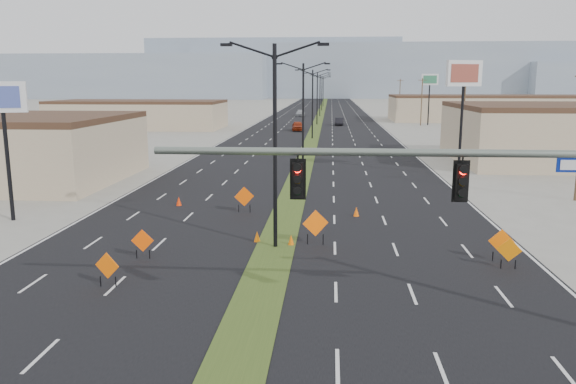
# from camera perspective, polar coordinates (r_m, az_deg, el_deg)

# --- Properties ---
(ground) EXTENTS (600.00, 600.00, 0.00)m
(ground) POSITION_cam_1_polar(r_m,az_deg,el_deg) (17.46, -5.30, -16.98)
(ground) COLOR gray
(ground) RESTS_ON ground
(road_surface) EXTENTS (25.00, 400.00, 0.02)m
(road_surface) POSITION_cam_1_polar(r_m,az_deg,el_deg) (115.50, 3.00, 7.00)
(road_surface) COLOR black
(road_surface) RESTS_ON ground
(median_strip) EXTENTS (2.00, 400.00, 0.04)m
(median_strip) POSITION_cam_1_polar(r_m,az_deg,el_deg) (115.50, 3.00, 7.00)
(median_strip) COLOR #374C1B
(median_strip) RESTS_ON ground
(building_sw_far) EXTENTS (30.00, 14.00, 4.50)m
(building_sw_far) POSITION_cam_1_polar(r_m,az_deg,el_deg) (106.18, -14.88, 7.51)
(building_sw_far) COLOR tan
(building_sw_far) RESTS_ON ground
(building_se_far) EXTENTS (44.00, 16.00, 5.00)m
(building_se_far) POSITION_cam_1_polar(r_m,az_deg,el_deg) (130.18, 20.26, 7.90)
(building_se_far) COLOR tan
(building_se_far) RESTS_ON ground
(mesa_west) EXTENTS (180.00, 50.00, 22.00)m
(mesa_west) POSITION_cam_1_polar(r_m,az_deg,el_deg) (319.67, -18.60, 11.02)
(mesa_west) COLOR #8592A5
(mesa_west) RESTS_ON ground
(mesa_center) EXTENTS (220.00, 50.00, 28.00)m
(mesa_center) POSITION_cam_1_polar(r_m,az_deg,el_deg) (317.43, 11.32, 11.92)
(mesa_center) COLOR #8592A5
(mesa_center) RESTS_ON ground
(mesa_backdrop) EXTENTS (140.00, 50.00, 32.00)m
(mesa_backdrop) POSITION_cam_1_polar(r_m,az_deg,el_deg) (336.85, -1.27, 12.41)
(mesa_backdrop) COLOR #8592A5
(mesa_backdrop) RESTS_ON ground
(signal_mast) EXTENTS (16.30, 0.60, 8.00)m
(signal_mast) POSITION_cam_1_polar(r_m,az_deg,el_deg) (18.46, 22.75, -0.43)
(signal_mast) COLOR slate
(signal_mast) RESTS_ON ground
(streetlight_0) EXTENTS (5.15, 0.24, 10.02)m
(streetlight_0) POSITION_cam_1_polar(r_m,az_deg,el_deg) (27.45, -1.33, 5.27)
(streetlight_0) COLOR black
(streetlight_0) RESTS_ON ground
(streetlight_1) EXTENTS (5.15, 0.24, 10.02)m
(streetlight_1) POSITION_cam_1_polar(r_m,az_deg,el_deg) (55.31, 1.55, 8.20)
(streetlight_1) COLOR black
(streetlight_1) RESTS_ON ground
(streetlight_2) EXTENTS (5.15, 0.24, 10.02)m
(streetlight_2) POSITION_cam_1_polar(r_m,az_deg,el_deg) (83.26, 2.50, 9.16)
(streetlight_2) COLOR black
(streetlight_2) RESTS_ON ground
(streetlight_3) EXTENTS (5.15, 0.24, 10.02)m
(streetlight_3) POSITION_cam_1_polar(r_m,az_deg,el_deg) (111.24, 2.98, 9.64)
(streetlight_3) COLOR black
(streetlight_3) RESTS_ON ground
(streetlight_4) EXTENTS (5.15, 0.24, 10.02)m
(streetlight_4) POSITION_cam_1_polar(r_m,az_deg,el_deg) (139.23, 3.27, 9.92)
(streetlight_4) COLOR black
(streetlight_4) RESTS_ON ground
(streetlight_5) EXTENTS (5.15, 0.24, 10.02)m
(streetlight_5) POSITION_cam_1_polar(r_m,az_deg,el_deg) (167.22, 3.46, 10.11)
(streetlight_5) COLOR black
(streetlight_5) RESTS_ON ground
(streetlight_6) EXTENTS (5.15, 0.24, 10.02)m
(streetlight_6) POSITION_cam_1_polar(r_m,az_deg,el_deg) (195.21, 3.59, 10.25)
(streetlight_6) COLOR black
(streetlight_6) RESTS_ON ground
(utility_pole_1) EXTENTS (1.60, 0.20, 9.00)m
(utility_pole_1) POSITION_cam_1_polar(r_m,az_deg,el_deg) (77.22, 17.45, 7.97)
(utility_pole_1) COLOR #4C3823
(utility_pole_1) RESTS_ON ground
(utility_pole_2) EXTENTS (1.60, 0.20, 9.00)m
(utility_pole_2) POSITION_cam_1_polar(r_m,az_deg,el_deg) (111.58, 13.42, 8.98)
(utility_pole_2) COLOR #4C3823
(utility_pole_2) RESTS_ON ground
(utility_pole_3) EXTENTS (1.60, 0.20, 9.00)m
(utility_pole_3) POSITION_cam_1_polar(r_m,az_deg,el_deg) (146.24, 11.28, 9.49)
(utility_pole_3) COLOR #4C3823
(utility_pole_3) RESTS_ON ground
(car_left) EXTENTS (2.40, 4.98, 1.64)m
(car_left) POSITION_cam_1_polar(r_m,az_deg,el_deg) (96.98, 0.99, 6.72)
(car_left) COLOR maroon
(car_left) RESTS_ON ground
(car_mid) EXTENTS (1.76, 4.45, 1.44)m
(car_mid) POSITION_cam_1_polar(r_m,az_deg,el_deg) (110.04, 5.24, 7.14)
(car_mid) COLOR black
(car_mid) RESTS_ON ground
(car_far) EXTENTS (2.20, 5.26, 1.52)m
(car_far) POSITION_cam_1_polar(r_m,az_deg,el_deg) (139.10, 1.27, 8.02)
(car_far) COLOR #9EA2A7
(car_far) RESTS_ON ground
(construction_sign_0) EXTENTS (1.08, 0.28, 1.46)m
(construction_sign_0) POSITION_cam_1_polar(r_m,az_deg,el_deg) (24.05, -17.89, -7.26)
(construction_sign_0) COLOR #EF5B05
(construction_sign_0) RESTS_ON ground
(construction_sign_1) EXTENTS (1.07, 0.08, 1.43)m
(construction_sign_1) POSITION_cam_1_polar(r_m,az_deg,el_deg) (27.34, -14.57, -4.92)
(construction_sign_1) COLOR #F74E05
(construction_sign_1) RESTS_ON ground
(construction_sign_2) EXTENTS (1.21, 0.46, 1.69)m
(construction_sign_2) POSITION_cam_1_polar(r_m,az_deg,el_deg) (35.83, -4.47, -0.55)
(construction_sign_2) COLOR #DD4B04
(construction_sign_2) RESTS_ON ground
(construction_sign_3) EXTENTS (1.31, 0.50, 1.83)m
(construction_sign_3) POSITION_cam_1_polar(r_m,az_deg,el_deg) (28.67, 2.81, -3.30)
(construction_sign_3) COLOR #FF5E05
(construction_sign_3) RESTS_ON ground
(construction_sign_4) EXTENTS (1.04, 0.34, 1.43)m
(construction_sign_4) POSITION_cam_1_polar(r_m,az_deg,el_deg) (26.89, 21.55, -5.62)
(construction_sign_4) COLOR orange
(construction_sign_4) RESTS_ON ground
(construction_sign_5) EXTENTS (1.16, 0.18, 1.55)m
(construction_sign_5) POSITION_cam_1_polar(r_m,az_deg,el_deg) (27.86, 20.85, -4.83)
(construction_sign_5) COLOR #EB6004
(construction_sign_5) RESTS_ON ground
(cone_0) EXTENTS (0.41, 0.41, 0.58)m
(cone_0) POSITION_cam_1_polar(r_m,az_deg,el_deg) (29.41, -3.16, -4.54)
(cone_0) COLOR orange
(cone_0) RESTS_ON ground
(cone_1) EXTENTS (0.39, 0.39, 0.56)m
(cone_1) POSITION_cam_1_polar(r_m,az_deg,el_deg) (28.73, 0.32, -4.92)
(cone_1) COLOR #E06004
(cone_1) RESTS_ON ground
(cone_2) EXTENTS (0.43, 0.43, 0.60)m
(cone_2) POSITION_cam_1_polar(r_m,az_deg,el_deg) (35.11, 6.95, -2.00)
(cone_2) COLOR #FF5E05
(cone_2) RESTS_ON ground
(cone_3) EXTENTS (0.41, 0.41, 0.62)m
(cone_3) POSITION_cam_1_polar(r_m,az_deg,el_deg) (38.56, -11.03, -0.93)
(cone_3) COLOR red
(cone_3) RESTS_ON ground
(pole_sign_west) EXTENTS (2.63, 1.33, 8.26)m
(pole_sign_west) POSITION_cam_1_polar(r_m,az_deg,el_deg) (37.01, -27.00, 7.51)
(pole_sign_west) COLOR black
(pole_sign_west) RESTS_ON ground
(pole_sign_east_near) EXTENTS (3.21, 1.42, 10.05)m
(pole_sign_east_near) POSITION_cam_1_polar(r_m,az_deg,el_deg) (51.07, 17.43, 10.62)
(pole_sign_east_near) COLOR black
(pole_sign_east_near) RESTS_ON ground
(pole_sign_east_far) EXTENTS (3.20, 0.45, 9.80)m
(pole_sign_east_far) POSITION_cam_1_polar(r_m,az_deg,el_deg) (113.26, 14.20, 10.66)
(pole_sign_east_far) COLOR black
(pole_sign_east_far) RESTS_ON ground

